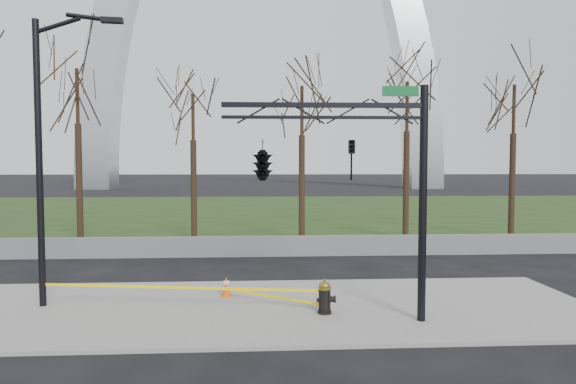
{
  "coord_description": "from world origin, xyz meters",
  "views": [
    {
      "loc": [
        -0.29,
        -13.14,
        3.98
      ],
      "look_at": [
        0.56,
        2.0,
        3.19
      ],
      "focal_mm": 29.78,
      "sensor_mm": 36.0,
      "label": 1
    }
  ],
  "objects": [
    {
      "name": "gateway_arch",
      "position": [
        0.0,
        75.0,
        32.5
      ],
      "size": [
        66.0,
        6.0,
        65.0
      ],
      "primitive_type": null,
      "color": "silver",
      "rests_on": "ground"
    },
    {
      "name": "sidewalk",
      "position": [
        0.0,
        0.0,
        0.05
      ],
      "size": [
        18.0,
        6.0,
        0.1
      ],
      "primitive_type": "cube",
      "color": "gray",
      "rests_on": "ground"
    },
    {
      "name": "traffic_signal_mast",
      "position": [
        0.51,
        -1.39,
        4.15
      ],
      "size": [
        5.1,
        2.49,
        6.0
      ],
      "rotation": [
        0.0,
        0.0,
        -0.02
      ],
      "color": "black",
      "rests_on": "ground"
    },
    {
      "name": "ground",
      "position": [
        0.0,
        0.0,
        0.0
      ],
      "size": [
        500.0,
        500.0,
        0.0
      ],
      "primitive_type": "plane",
      "color": "black",
      "rests_on": "ground"
    },
    {
      "name": "tree_row",
      "position": [
        -3.88,
        12.0,
        4.79
      ],
      "size": [
        38.23,
        4.0,
        9.58
      ],
      "color": "black",
      "rests_on": "ground"
    },
    {
      "name": "guardrail",
      "position": [
        0.0,
        8.0,
        0.45
      ],
      "size": [
        60.0,
        0.3,
        0.9
      ],
      "primitive_type": "cube",
      "color": "#59595B",
      "rests_on": "ground"
    },
    {
      "name": "traffic_cone",
      "position": [
        -1.35,
        1.1,
        0.4
      ],
      "size": [
        0.32,
        0.32,
        0.6
      ],
      "rotation": [
        0.0,
        0.0,
        0.06
      ],
      "color": "#D7540B",
      "rests_on": "sidewalk"
    },
    {
      "name": "caution_tape",
      "position": [
        -1.77,
        -0.06,
        0.59
      ],
      "size": [
        7.79,
        1.84,
        0.46
      ],
      "color": "yellow",
      "rests_on": "ground"
    },
    {
      "name": "grass_strip",
      "position": [
        0.0,
        30.0,
        0.03
      ],
      "size": [
        120.0,
        40.0,
        0.06
      ],
      "primitive_type": "cube",
      "color": "#1C3112",
      "rests_on": "ground"
    },
    {
      "name": "fire_hydrant",
      "position": [
        1.39,
        -0.74,
        0.52
      ],
      "size": [
        0.57,
        0.37,
        0.92
      ],
      "rotation": [
        0.0,
        0.0,
        -0.13
      ],
      "color": "black",
      "rests_on": "sidewalk"
    },
    {
      "name": "street_light",
      "position": [
        -6.18,
        0.43,
        4.69
      ],
      "size": [
        2.39,
        0.4,
        8.21
      ],
      "rotation": [
        0.0,
        0.0,
        0.09
      ],
      "color": "black",
      "rests_on": "ground"
    }
  ]
}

